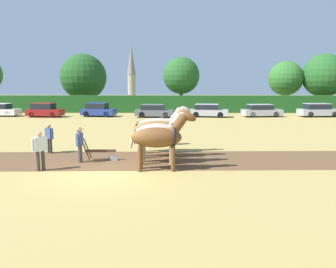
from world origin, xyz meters
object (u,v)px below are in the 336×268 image
object	(u,v)px
farmer_onlooker_left	(40,148)
parked_car_far_right	(318,110)
church_spire	(131,71)
farmer_beside_team	(163,128)
draft_horse_trail_right	(160,126)
draft_horse_lead_right	(159,134)
parked_car_center	(154,111)
tree_left	(83,77)
tree_center_right	(324,76)
parked_car_right	(261,111)
tree_center_left	(181,76)
draft_horse_trail_left	(160,129)
farmer_at_plow	(80,142)
parked_car_center_right	(208,111)
parked_car_left	(45,110)
parked_car_center_left	(98,110)
tree_center	(286,78)
plow	(103,154)
draft_horse_lead_left	(160,137)
farmer_onlooker_right	(49,137)

from	to	relation	value
farmer_onlooker_left	parked_car_far_right	world-z (taller)	farmer_onlooker_left
church_spire	farmer_beside_team	xyz separation A→B (m)	(9.77, -66.47, -6.46)
draft_horse_trail_right	draft_horse_lead_right	bearing A→B (deg)	-90.28
draft_horse_lead_right	parked_car_center	size ratio (longest dim) A/B	0.62
tree_left	farmer_beside_team	bearing A→B (deg)	-67.04
tree_center_right	parked_car_right	xyz separation A→B (m)	(-11.18, -9.40, -4.25)
tree_left	draft_horse_trail_right	xyz separation A→B (m)	(12.15, -31.03, -3.41)
tree_center_left	draft_horse_trail_left	size ratio (longest dim) A/B	2.54
farmer_at_plow	parked_car_center_right	world-z (taller)	farmer_at_plow
parked_car_left	parked_car_center_left	distance (m)	5.98
draft_horse_trail_left	parked_car_left	xyz separation A→B (m)	(-13.80, 21.15, -0.63)
farmer_onlooker_left	parked_car_right	size ratio (longest dim) A/B	0.36
tree_center_left	tree_center	xyz separation A→B (m)	(15.04, 1.63, -0.35)
tree_center	parked_car_right	distance (m)	12.63
draft_horse_trail_right	parked_car_left	world-z (taller)	draft_horse_trail_right
parked_car_center_right	draft_horse_trail_right	bearing A→B (deg)	-92.68
draft_horse_lead_right	parked_car_center	xyz separation A→B (m)	(-1.38, 22.14, -0.63)
tree_center	parked_car_center	bearing A→B (deg)	-149.02
tree_center_right	parked_car_left	xyz separation A→B (m)	(-35.82, -9.83, -4.20)
tree_center	tree_center_right	distance (m)	5.14
tree_center_right	parked_car_left	distance (m)	37.38
parked_car_right	parked_car_left	bearing A→B (deg)	173.75
parked_car_center_left	parked_car_center	distance (m)	6.56
draft_horse_trail_right	plow	size ratio (longest dim) A/B	1.79
tree_center_left	plow	bearing A→B (deg)	-98.43
tree_left	parked_car_far_right	bearing A→B (deg)	-19.58
draft_horse_lead_left	parked_car_left	world-z (taller)	draft_horse_lead_left
tree_center	parked_car_right	world-z (taller)	tree_center
tree_center_left	parked_car_center_left	distance (m)	13.61
farmer_onlooker_right	farmer_onlooker_left	bearing A→B (deg)	-129.94
tree_center_right	church_spire	world-z (taller)	church_spire
tree_center_left	draft_horse_trail_right	world-z (taller)	tree_center_left
farmer_onlooker_right	parked_car_left	distance (m)	21.72
farmer_onlooker_right	parked_car_left	size ratio (longest dim) A/B	0.38
plow	parked_car_center	world-z (taller)	parked_car_center
farmer_beside_team	parked_car_center	size ratio (longest dim) A/B	0.39
farmer_beside_team	parked_car_left	distance (m)	22.58
church_spire	parked_car_center_left	world-z (taller)	church_spire
parked_car_left	parked_car_center	xyz separation A→B (m)	(12.44, -0.24, -0.05)
parked_car_left	parked_car_right	size ratio (longest dim) A/B	0.88
tree_center_left	farmer_at_plow	world-z (taller)	tree_center_left
parked_car_center_left	draft_horse_lead_left	bearing A→B (deg)	-63.81
tree_left	parked_car_far_right	xyz separation A→B (m)	(29.55, -10.51, -4.05)
parked_car_center_left	tree_center_right	bearing A→B (deg)	25.17
plow	farmer_onlooker_right	size ratio (longest dim) A/B	1.10
draft_horse_lead_left	tree_center_right	bearing A→B (deg)	55.11
parked_car_center_left	parked_car_center_right	distance (m)	12.62
farmer_onlooker_left	parked_car_center	xyz separation A→B (m)	(3.48, 23.52, -0.24)
draft_horse_lead_right	farmer_at_plow	distance (m)	3.67
draft_horse_trail_right	draft_horse_trail_left	bearing A→B (deg)	-90.22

